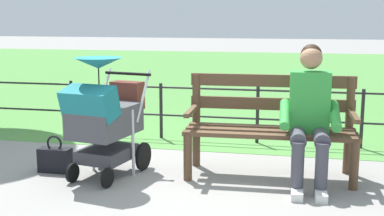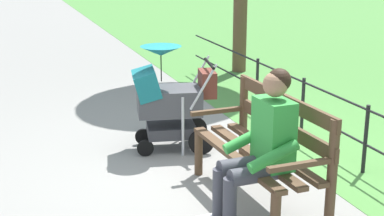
# 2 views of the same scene
# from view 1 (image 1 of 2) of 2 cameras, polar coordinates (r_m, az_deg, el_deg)

# --- Properties ---
(ground_plane) EXTENTS (60.00, 60.00, 0.00)m
(ground_plane) POSITION_cam_1_polar(r_m,az_deg,el_deg) (5.05, -0.88, -7.24)
(ground_plane) COLOR gray
(grass_lawn) EXTENTS (40.00, 16.00, 0.01)m
(grass_lawn) POSITION_cam_1_polar(r_m,az_deg,el_deg) (13.62, 7.47, 3.85)
(grass_lawn) COLOR #518E42
(grass_lawn) RESTS_ON ground
(park_bench) EXTENTS (1.62, 0.65, 0.96)m
(park_bench) POSITION_cam_1_polar(r_m,az_deg,el_deg) (4.91, 8.83, -1.52)
(park_bench) COLOR brown
(park_bench) RESTS_ON ground
(person_on_bench) EXTENTS (0.54, 0.74, 1.28)m
(person_on_bench) POSITION_cam_1_polar(r_m,az_deg,el_deg) (4.66, 13.11, -0.42)
(person_on_bench) COLOR #42424C
(person_on_bench) RESTS_ON ground
(stroller) EXTENTS (0.66, 0.96, 1.15)m
(stroller) POSITION_cam_1_polar(r_m,az_deg,el_deg) (4.85, -9.83, -0.89)
(stroller) COLOR black
(stroller) RESTS_ON ground
(handbag) EXTENTS (0.32, 0.14, 0.37)m
(handbag) POSITION_cam_1_polar(r_m,az_deg,el_deg) (5.21, -15.16, -5.60)
(handbag) COLOR black
(handbag) RESTS_ON ground
(park_fence) EXTENTS (8.45, 0.04, 0.70)m
(park_fence) POSITION_cam_1_polar(r_m,az_deg,el_deg) (6.14, 6.38, -0.05)
(park_fence) COLOR black
(park_fence) RESTS_ON ground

